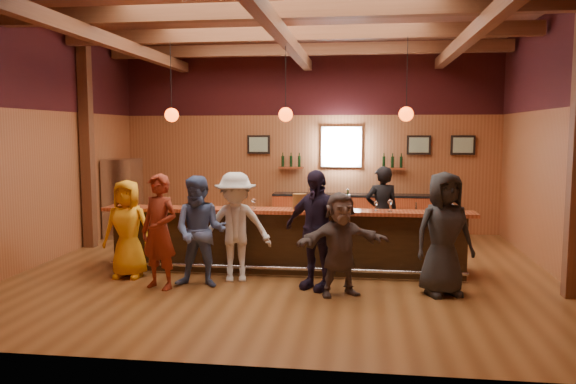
% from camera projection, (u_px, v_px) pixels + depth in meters
% --- Properties ---
extents(room, '(9.04, 9.00, 4.52)m').
position_uv_depth(room, '(286.00, 84.00, 9.47)').
color(room, brown).
rests_on(room, ground).
extents(bar_counter, '(6.30, 1.07, 1.11)m').
position_uv_depth(bar_counter, '(288.00, 240.00, 9.85)').
color(bar_counter, black).
rests_on(bar_counter, ground).
extents(back_bar_cabinet, '(4.00, 0.52, 0.95)m').
position_uv_depth(back_bar_cabinet, '(357.00, 214.00, 13.22)').
color(back_bar_cabinet, '#94361A').
rests_on(back_bar_cabinet, ground).
extents(window, '(0.95, 0.09, 0.95)m').
position_uv_depth(window, '(341.00, 147.00, 13.33)').
color(window, silver).
rests_on(window, room).
extents(framed_pictures, '(5.35, 0.05, 0.45)m').
position_uv_depth(framed_pictures, '(378.00, 145.00, 13.20)').
color(framed_pictures, black).
rests_on(framed_pictures, room).
extents(wine_shelves, '(3.00, 0.18, 0.30)m').
position_uv_depth(wine_shelves, '(341.00, 165.00, 13.31)').
color(wine_shelves, '#94361A').
rests_on(wine_shelves, room).
extents(pendant_lights, '(4.24, 0.24, 1.37)m').
position_uv_depth(pendant_lights, '(286.00, 114.00, 9.47)').
color(pendant_lights, black).
rests_on(pendant_lights, room).
extents(stainless_fridge, '(0.70, 0.70, 1.80)m').
position_uv_depth(stainless_fridge, '(123.00, 198.00, 12.76)').
color(stainless_fridge, silver).
rests_on(stainless_fridge, ground).
extents(customer_orange, '(0.80, 0.52, 1.63)m').
position_uv_depth(customer_orange, '(127.00, 229.00, 9.27)').
color(customer_orange, orange).
rests_on(customer_orange, ground).
extents(customer_redvest, '(0.75, 0.62, 1.78)m').
position_uv_depth(customer_redvest, '(159.00, 232.00, 8.60)').
color(customer_redvest, maroon).
rests_on(customer_redvest, ground).
extents(customer_denim, '(0.86, 0.67, 1.74)m').
position_uv_depth(customer_denim, '(200.00, 232.00, 8.70)').
color(customer_denim, '#4D649A').
rests_on(customer_denim, ground).
extents(customer_white, '(1.25, 0.87, 1.77)m').
position_uv_depth(customer_white, '(236.00, 227.00, 9.03)').
color(customer_white, silver).
rests_on(customer_white, ground).
extents(customer_navy, '(1.16, 0.92, 1.84)m').
position_uv_depth(customer_navy, '(316.00, 230.00, 8.57)').
color(customer_navy, '#201933').
rests_on(customer_navy, ground).
extents(customer_brown, '(1.49, 0.99, 1.54)m').
position_uv_depth(customer_brown, '(340.00, 244.00, 8.24)').
color(customer_brown, '#544743').
rests_on(customer_brown, ground).
extents(customer_dark, '(1.04, 0.85, 1.84)m').
position_uv_depth(customer_dark, '(444.00, 234.00, 8.25)').
color(customer_dark, black).
rests_on(customer_dark, ground).
extents(bartender, '(0.72, 0.56, 1.76)m').
position_uv_depth(bartender, '(382.00, 212.00, 10.73)').
color(bartender, black).
rests_on(bartender, ground).
extents(ice_bucket, '(0.24, 0.24, 0.26)m').
position_uv_depth(ice_bucket, '(299.00, 201.00, 9.50)').
color(ice_bucket, brown).
rests_on(ice_bucket, bar_counter).
extents(bottle_a, '(0.07, 0.07, 0.31)m').
position_uv_depth(bottle_a, '(312.00, 201.00, 9.55)').
color(bottle_a, black).
rests_on(bottle_a, bar_counter).
extents(bottle_b, '(0.07, 0.07, 0.34)m').
position_uv_depth(bottle_b, '(348.00, 202.00, 9.43)').
color(bottle_b, black).
rests_on(bottle_b, bar_counter).
extents(glass_a, '(0.08, 0.08, 0.18)m').
position_uv_depth(glass_a, '(136.00, 199.00, 9.77)').
color(glass_a, silver).
rests_on(glass_a, bar_counter).
extents(glass_b, '(0.08, 0.08, 0.19)m').
position_uv_depth(glass_b, '(156.00, 200.00, 9.67)').
color(glass_b, silver).
rests_on(glass_b, bar_counter).
extents(glass_c, '(0.08, 0.08, 0.19)m').
position_uv_depth(glass_c, '(195.00, 200.00, 9.64)').
color(glass_c, silver).
rests_on(glass_c, bar_counter).
extents(glass_d, '(0.08, 0.08, 0.18)m').
position_uv_depth(glass_d, '(233.00, 201.00, 9.52)').
color(glass_d, silver).
rests_on(glass_d, bar_counter).
extents(glass_e, '(0.08, 0.08, 0.18)m').
position_uv_depth(glass_e, '(254.00, 201.00, 9.51)').
color(glass_e, silver).
rests_on(glass_e, bar_counter).
extents(glass_f, '(0.07, 0.07, 0.17)m').
position_uv_depth(glass_f, '(337.00, 203.00, 9.39)').
color(glass_f, silver).
rests_on(glass_f, bar_counter).
extents(glass_g, '(0.07, 0.07, 0.16)m').
position_uv_depth(glass_g, '(376.00, 204.00, 9.26)').
color(glass_g, silver).
rests_on(glass_g, bar_counter).
extents(glass_h, '(0.09, 0.09, 0.20)m').
position_uv_depth(glass_h, '(390.00, 203.00, 9.16)').
color(glass_h, silver).
rests_on(glass_h, bar_counter).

